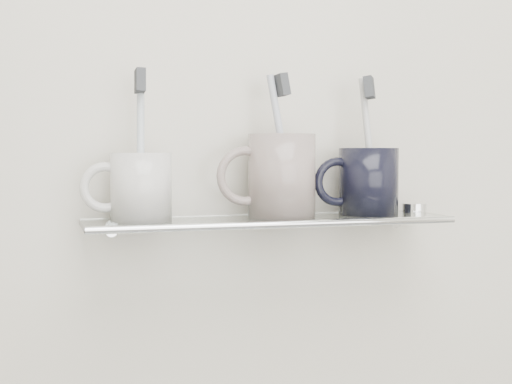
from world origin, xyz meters
name	(u,v)px	position (x,y,z in m)	size (l,w,h in m)	color
wall_back	(257,110)	(0.00, 1.10, 1.25)	(2.50, 2.50, 0.00)	beige
shelf_glass	(270,221)	(0.00, 1.04, 1.10)	(0.50, 0.12, 0.01)	silver
shelf_rail	(284,225)	(0.00, 0.98, 1.10)	(0.01, 0.01, 0.50)	silver
bracket_left	(110,230)	(-0.21, 1.09, 1.09)	(0.02, 0.02, 0.03)	silver
bracket_right	(392,221)	(0.21, 1.09, 1.09)	(0.02, 0.02, 0.03)	silver
mug_left	(141,187)	(-0.17, 1.04, 1.14)	(0.08, 0.08, 0.09)	silver
mug_left_handle	(105,187)	(-0.22, 1.04, 1.14)	(0.07, 0.07, 0.01)	silver
toothbrush_left	(141,143)	(-0.17, 1.04, 1.20)	(0.01, 0.01, 0.19)	silver
bristles_left	(140,81)	(-0.17, 1.04, 1.28)	(0.01, 0.02, 0.03)	#33363A
mug_center	(282,176)	(0.02, 1.04, 1.16)	(0.09, 0.09, 0.11)	silver
mug_center_handle	(245,176)	(-0.03, 1.04, 1.16)	(0.08, 0.08, 0.01)	silver
toothbrush_center	(282,144)	(0.02, 1.04, 1.20)	(0.01, 0.01, 0.19)	#A6B1C5
bristles_center	(282,85)	(0.02, 1.04, 1.28)	(0.01, 0.02, 0.03)	#33363A
mug_right	(368,181)	(0.15, 1.04, 1.15)	(0.08, 0.08, 0.10)	black
mug_right_handle	(337,182)	(0.10, 1.04, 1.15)	(0.07, 0.07, 0.01)	black
toothbrush_right	(369,144)	(0.15, 1.04, 1.20)	(0.01, 0.01, 0.19)	#B9B8AD
bristles_right	(369,88)	(0.15, 1.04, 1.28)	(0.01, 0.02, 0.03)	#33363A
chrome_cap	(414,208)	(0.22, 1.04, 1.11)	(0.04, 0.04, 0.01)	silver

